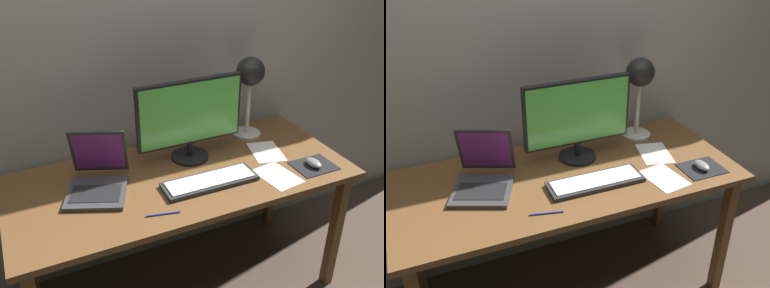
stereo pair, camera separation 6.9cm
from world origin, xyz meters
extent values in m
plane|color=#47382D|center=(0.00, 0.00, 0.00)|extent=(4.80, 4.80, 0.00)
cube|color=#A8A099|center=(0.00, 0.40, 1.30)|extent=(4.80, 0.06, 2.60)
cube|color=brown|center=(0.00, 0.00, 0.72)|extent=(1.60, 0.70, 0.03)
cube|color=brown|center=(0.74, -0.29, 0.35)|extent=(0.05, 0.05, 0.71)
cube|color=brown|center=(-0.74, 0.29, 0.35)|extent=(0.05, 0.05, 0.71)
cube|color=brown|center=(0.74, 0.29, 0.35)|extent=(0.05, 0.05, 0.71)
cylinder|color=black|center=(0.10, 0.13, 0.75)|extent=(0.19, 0.19, 0.01)
cylinder|color=black|center=(0.10, 0.13, 0.79)|extent=(0.03, 0.03, 0.07)
cube|color=black|center=(0.10, 0.13, 0.99)|extent=(0.53, 0.03, 0.32)
cube|color=#59C64C|center=(0.10, 0.11, 0.99)|extent=(0.51, 0.00, 0.30)
cube|color=#28282B|center=(0.09, -0.12, 0.75)|extent=(0.44, 0.14, 0.02)
cube|color=silver|center=(0.09, -0.12, 0.76)|extent=(0.41, 0.12, 0.01)
cube|color=#38383A|center=(-0.40, 0.00, 0.75)|extent=(0.32, 0.32, 0.02)
cube|color=black|center=(-0.41, -0.01, 0.76)|extent=(0.25, 0.20, 0.00)
cube|color=#38383A|center=(-0.35, 0.14, 0.88)|extent=(0.26, 0.16, 0.23)
cube|color=purple|center=(-0.35, 0.14, 0.88)|extent=(0.23, 0.14, 0.20)
cylinder|color=beige|center=(0.49, 0.22, 0.75)|extent=(0.15, 0.15, 0.01)
cylinder|color=silver|center=(0.49, 0.22, 0.91)|extent=(0.02, 0.02, 0.32)
sphere|color=black|center=(0.49, 0.22, 1.10)|extent=(0.15, 0.15, 0.15)
sphere|color=#FFEAB2|center=(0.49, 0.21, 1.07)|extent=(0.05, 0.05, 0.05)
cube|color=black|center=(0.61, -0.20, 0.74)|extent=(0.20, 0.16, 0.00)
ellipsoid|color=slate|center=(0.61, -0.20, 0.76)|extent=(0.06, 0.10, 0.03)
cube|color=white|center=(0.48, 0.01, 0.74)|extent=(0.19, 0.24, 0.00)
cube|color=white|center=(0.40, -0.20, 0.74)|extent=(0.18, 0.23, 0.00)
cylinder|color=#2633A5|center=(-0.19, -0.25, 0.74)|extent=(0.14, 0.04, 0.01)
camera|label=1|loc=(-0.67, -1.57, 1.84)|focal=40.48mm
camera|label=2|loc=(-0.61, -1.60, 1.84)|focal=40.48mm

